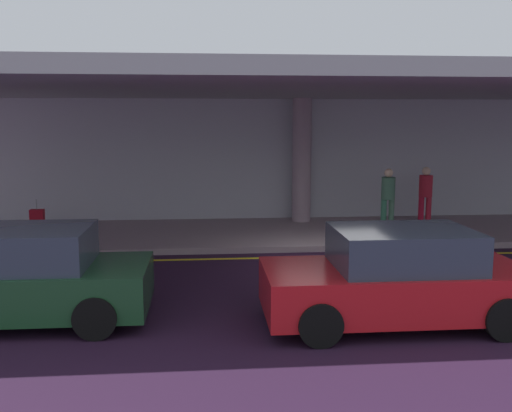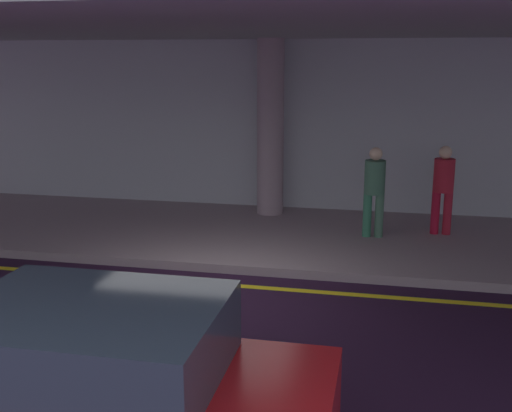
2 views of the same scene
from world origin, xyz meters
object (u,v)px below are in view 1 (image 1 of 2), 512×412
(car_dark_green, at_px, (18,278))
(car_red, at_px, (397,279))
(support_column_far_left, at_px, (302,160))
(traveler_with_luggage, at_px, (426,192))
(suitcase_upright_primary, at_px, (37,221))
(person_waiting_for_ride, at_px, (388,194))

(car_dark_green, bearing_deg, car_red, -2.15)
(support_column_far_left, bearing_deg, traveler_with_luggage, -15.35)
(car_dark_green, bearing_deg, traveler_with_luggage, 40.69)
(support_column_far_left, xyz_separation_m, suitcase_upright_primary, (-7.42, -1.12, -1.51))
(person_waiting_for_ride, bearing_deg, suitcase_upright_primary, 179.55)
(car_red, height_order, person_waiting_for_ride, person_waiting_for_ride)
(traveler_with_luggage, height_order, person_waiting_for_ride, same)
(car_dark_green, xyz_separation_m, person_waiting_for_ride, (8.03, 6.62, 0.40))
(car_red, relative_size, traveler_with_luggage, 2.44)
(car_dark_green, relative_size, suitcase_upright_primary, 4.56)
(support_column_far_left, bearing_deg, car_red, -89.52)
(support_column_far_left, height_order, suitcase_upright_primary, support_column_far_left)
(support_column_far_left, distance_m, suitcase_upright_primary, 7.66)
(suitcase_upright_primary, bearing_deg, car_dark_green, -85.72)
(car_dark_green, distance_m, suitcase_upright_primary, 7.10)
(support_column_far_left, bearing_deg, car_dark_green, -125.94)
(support_column_far_left, height_order, traveler_with_luggage, support_column_far_left)
(support_column_far_left, distance_m, car_red, 8.69)
(car_red, height_order, suitcase_upright_primary, car_red)
(car_red, distance_m, suitcase_upright_primary, 10.59)
(support_column_far_left, height_order, car_red, support_column_far_left)
(car_red, bearing_deg, support_column_far_left, 94.40)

